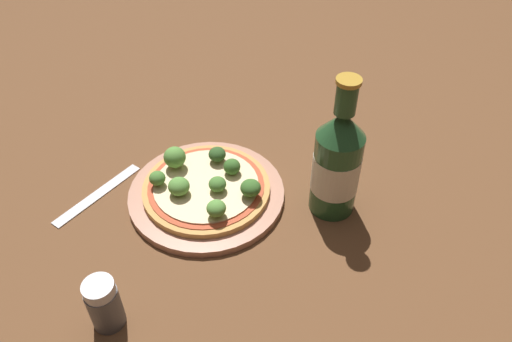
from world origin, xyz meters
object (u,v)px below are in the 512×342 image
pizza (206,187)px  fork (98,194)px  beer_bottle (337,163)px  pepper_shaker (104,304)px

pizza → fork: (-0.16, -0.06, -0.02)m
beer_bottle → pepper_shaker: beer_bottle is taller
pizza → pepper_shaker: size_ratio=2.58×
pizza → beer_bottle: bearing=15.2°
beer_bottle → pepper_shaker: 0.37m
pizza → fork: size_ratio=1.22×
beer_bottle → fork: beer_bottle is taller
pizza → beer_bottle: beer_bottle is taller
pizza → fork: 0.17m
beer_bottle → pepper_shaker: (-0.21, -0.30, -0.05)m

